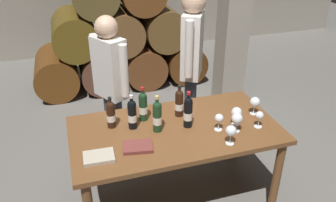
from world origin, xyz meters
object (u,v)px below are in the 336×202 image
at_px(wine_bottle_5, 132,114).
at_px(wine_glass_1, 231,131).
at_px(wine_bottle_2, 157,116).
at_px(wine_glass_2, 237,113).
at_px(wine_bottle_3, 188,112).
at_px(sommelier_presenting, 192,58).
at_px(wine_glass_3, 237,119).
at_px(wine_glass_4, 255,102).
at_px(wine_bottle_1, 143,106).
at_px(taster_seated_left, 111,81).
at_px(dining_table, 175,137).
at_px(wine_bottle_0, 179,103).
at_px(wine_bottle_4, 111,114).
at_px(wine_glass_5, 219,119).
at_px(leather_ledger, 138,147).
at_px(tasting_notebook, 99,157).
at_px(wine_glass_0, 259,116).

bearing_deg(wine_bottle_5, wine_glass_1, -33.88).
distance_m(wine_bottle_2, wine_glass_2, 0.65).
height_order(wine_bottle_3, sommelier_presenting, sommelier_presenting).
bearing_deg(wine_glass_3, wine_glass_4, 36.28).
xyz_separation_m(wine_bottle_3, wine_bottle_5, (-0.44, 0.11, -0.01)).
height_order(wine_glass_3, wine_glass_4, wine_glass_3).
bearing_deg(wine_bottle_1, taster_seated_left, 110.26).
relative_size(dining_table, sommelier_presenting, 0.99).
bearing_deg(taster_seated_left, wine_bottle_5, -83.04).
height_order(dining_table, wine_glass_4, wine_glass_4).
bearing_deg(wine_glass_3, wine_bottle_1, 149.35).
relative_size(wine_bottle_0, wine_bottle_4, 1.05).
xyz_separation_m(wine_bottle_0, wine_glass_5, (0.23, -0.31, -0.02)).
relative_size(wine_bottle_2, wine_bottle_3, 0.99).
bearing_deg(wine_bottle_3, wine_glass_5, -29.61).
bearing_deg(sommelier_presenting, wine_glass_5, -96.08).
bearing_deg(taster_seated_left, wine_bottle_0, -46.88).
relative_size(wine_glass_5, leather_ledger, 0.66).
height_order(wine_bottle_4, leather_ledger, wine_bottle_4).
bearing_deg(tasting_notebook, taster_seated_left, 77.84).
xyz_separation_m(dining_table, wine_glass_5, (0.33, -0.13, 0.19)).
xyz_separation_m(wine_bottle_5, wine_glass_5, (0.66, -0.24, -0.03)).
height_order(wine_glass_4, wine_glass_5, wine_glass_4).
bearing_deg(wine_glass_4, wine_bottle_2, -179.58).
bearing_deg(wine_bottle_0, wine_bottle_3, -86.47).
distance_m(wine_bottle_3, wine_glass_1, 0.40).
xyz_separation_m(wine_bottle_0, wine_bottle_2, (-0.24, -0.18, 0.01)).
bearing_deg(sommelier_presenting, wine_bottle_5, -139.60).
xyz_separation_m(wine_bottle_1, wine_glass_3, (0.67, -0.40, -0.02)).
relative_size(dining_table, wine_bottle_4, 6.23).
height_order(wine_glass_0, wine_glass_5, wine_glass_5).
xyz_separation_m(dining_table, wine_glass_1, (0.33, -0.33, 0.20)).
relative_size(wine_bottle_1, taster_seated_left, 0.20).
bearing_deg(wine_bottle_1, wine_glass_3, -30.65).
distance_m(wine_bottle_5, wine_glass_1, 0.79).
distance_m(wine_bottle_2, tasting_notebook, 0.56).
xyz_separation_m(wine_bottle_5, wine_glass_4, (1.06, -0.10, -0.02)).
distance_m(wine_bottle_2, wine_bottle_5, 0.21).
bearing_deg(wine_glass_5, wine_bottle_1, 148.13).
distance_m(dining_table, leather_ledger, 0.41).
bearing_deg(wine_glass_5, wine_glass_2, 9.51).
bearing_deg(wine_glass_1, dining_table, 135.02).
height_order(wine_bottle_4, wine_glass_4, wine_bottle_4).
xyz_separation_m(wine_bottle_0, leather_ledger, (-0.45, -0.36, -0.11)).
height_order(wine_glass_1, wine_glass_5, wine_glass_1).
height_order(wine_bottle_4, wine_glass_5, wine_bottle_4).
bearing_deg(wine_glass_3, wine_bottle_2, 161.98).
relative_size(wine_bottle_5, wine_glass_3, 1.83).
height_order(wine_bottle_3, wine_bottle_4, wine_bottle_3).
distance_m(wine_bottle_4, tasting_notebook, 0.44).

